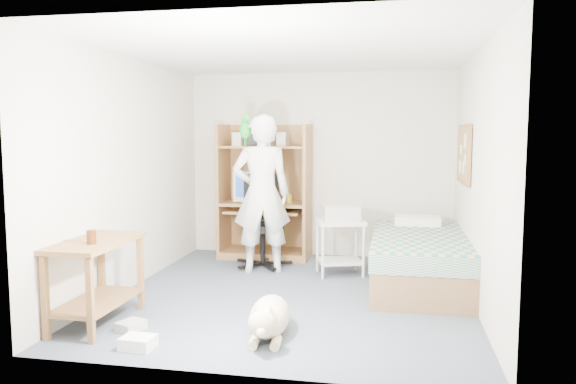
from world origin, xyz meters
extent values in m
plane|color=#464F5F|center=(0.00, 0.00, 0.00)|extent=(4.00, 4.00, 0.00)
cube|color=silver|center=(0.00, 2.00, 1.25)|extent=(3.60, 0.02, 2.50)
cube|color=silver|center=(1.80, 0.00, 1.25)|extent=(0.02, 4.00, 2.50)
cube|color=silver|center=(-1.80, 0.00, 1.25)|extent=(0.02, 4.00, 2.50)
cube|color=white|center=(0.00, 0.00, 2.50)|extent=(3.60, 4.00, 0.02)
cube|color=brown|center=(-1.28, 1.70, 0.90)|extent=(0.04, 0.60, 1.80)
cube|color=brown|center=(-0.12, 1.70, 0.90)|extent=(0.04, 0.60, 1.80)
cube|color=brown|center=(-0.70, 1.99, 0.90)|extent=(1.20, 0.02, 1.80)
cube|color=brown|center=(-0.70, 1.70, 0.74)|extent=(1.12, 0.60, 0.04)
cube|color=brown|center=(-0.70, 1.62, 0.64)|extent=(1.00, 0.50, 0.03)
cube|color=brown|center=(-0.70, 1.70, 1.50)|extent=(1.12, 0.55, 0.03)
cube|color=brown|center=(-0.70, 1.70, 0.05)|extent=(1.12, 0.60, 0.10)
cube|color=brown|center=(1.30, 0.60, 0.18)|extent=(1.00, 2.00, 0.36)
cube|color=#2C7577|center=(1.30, 0.60, 0.46)|extent=(1.02, 2.02, 0.20)
cube|color=white|center=(1.30, 1.40, 0.60)|extent=(0.55, 0.35, 0.12)
cube|color=brown|center=(-1.55, -1.20, 0.73)|extent=(0.50, 1.00, 0.04)
cube|color=brown|center=(-1.75, -1.65, 0.35)|extent=(0.05, 0.05, 0.70)
cube|color=brown|center=(-1.35, -1.65, 0.35)|extent=(0.05, 0.05, 0.70)
cube|color=brown|center=(-1.75, -0.75, 0.35)|extent=(0.05, 0.05, 0.70)
cube|color=brown|center=(-1.35, -0.75, 0.35)|extent=(0.05, 0.05, 0.70)
cube|color=brown|center=(-1.55, -1.20, 0.20)|extent=(0.46, 0.92, 0.03)
cube|color=olive|center=(1.78, 0.90, 1.45)|extent=(0.03, 0.90, 0.60)
cube|color=brown|center=(1.77, 0.90, 1.76)|extent=(0.04, 0.94, 0.04)
cube|color=brown|center=(1.77, 0.90, 1.14)|extent=(0.04, 0.94, 0.04)
cylinder|color=black|center=(-0.61, 1.17, 0.04)|extent=(0.65, 0.65, 0.06)
cylinder|color=black|center=(-0.61, 1.17, 0.25)|extent=(0.06, 0.06, 0.43)
cube|color=black|center=(-0.61, 1.17, 0.51)|extent=(0.62, 0.62, 0.09)
cube|color=black|center=(-0.68, 1.41, 0.86)|extent=(0.45, 0.20, 0.59)
cube|color=black|center=(-0.87, 1.09, 0.67)|extent=(0.14, 0.32, 0.04)
cube|color=black|center=(-0.35, 1.25, 0.67)|extent=(0.14, 0.32, 0.04)
imported|color=white|center=(-0.56, 0.92, 0.95)|extent=(0.80, 0.64, 1.91)
ellipsoid|color=#138821|center=(-0.76, 0.94, 1.72)|extent=(0.14, 0.14, 0.22)
sphere|color=#138821|center=(-0.75, 0.90, 1.86)|extent=(0.10, 0.10, 0.10)
cone|color=orange|center=(-0.73, 0.85, 1.86)|extent=(0.05, 0.05, 0.04)
cylinder|color=#138821|center=(-0.78, 0.99, 1.59)|extent=(0.08, 0.16, 0.14)
ellipsoid|color=#D1B38C|center=(0.01, -1.17, 0.16)|extent=(0.39, 0.72, 0.32)
sphere|color=#D1B38C|center=(0.04, -1.56, 0.23)|extent=(0.23, 0.23, 0.23)
cone|color=#D1B38C|center=(-0.01, -1.58, 0.34)|extent=(0.07, 0.07, 0.09)
cone|color=#D1B38C|center=(0.10, -1.57, 0.34)|extent=(0.07, 0.07, 0.09)
ellipsoid|color=#D1B38C|center=(0.05, -1.65, 0.19)|extent=(0.09, 0.13, 0.08)
cylinder|color=#D1B38C|center=(-0.02, -0.80, 0.10)|extent=(0.08, 0.23, 0.11)
cube|color=silver|center=(0.39, 0.94, 0.63)|extent=(0.65, 0.58, 0.04)
cube|color=silver|center=(0.39, 0.94, 0.16)|extent=(0.60, 0.53, 0.03)
cylinder|color=silver|center=(0.15, 0.76, 0.32)|extent=(0.03, 0.03, 0.63)
cylinder|color=silver|center=(0.63, 0.76, 0.32)|extent=(0.03, 0.03, 0.63)
cylinder|color=silver|center=(0.15, 1.13, 0.32)|extent=(0.03, 0.03, 0.63)
cylinder|color=silver|center=(0.63, 1.13, 0.32)|extent=(0.03, 0.03, 0.63)
cube|color=#A9A9A4|center=(0.39, 0.94, 0.75)|extent=(0.50, 0.43, 0.18)
cube|color=beige|center=(-0.87, 1.75, 0.97)|extent=(0.47, 0.49, 0.41)
cube|color=navy|center=(-0.89, 1.53, 0.97)|extent=(0.34, 0.05, 0.28)
cube|color=beige|center=(-0.65, 1.58, 0.67)|extent=(0.47, 0.22, 0.03)
cylinder|color=yellow|center=(-0.36, 1.65, 0.82)|extent=(0.08, 0.08, 0.12)
cylinder|color=#401F0A|center=(-1.50, -1.34, 0.81)|extent=(0.08, 0.08, 0.12)
cube|color=white|center=(-0.94, -1.68, 0.05)|extent=(0.26, 0.21, 0.10)
cube|color=#B8B8B3|center=(-1.18, -1.31, 0.04)|extent=(0.25, 0.27, 0.08)
camera|label=1|loc=(1.02, -5.63, 1.68)|focal=35.00mm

